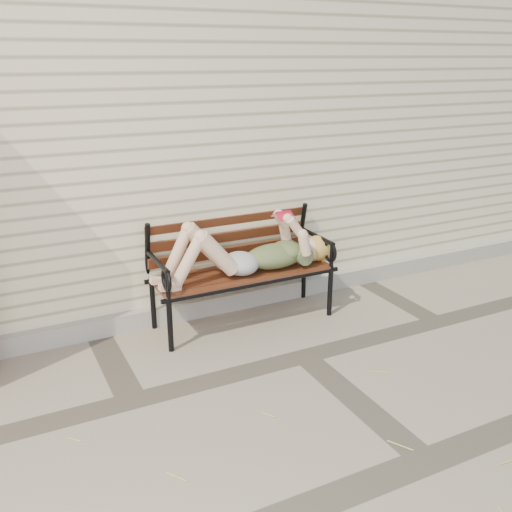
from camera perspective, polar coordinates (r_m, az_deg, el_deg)
ground at (r=4.16m, az=4.88°, el=-9.96°), size 80.00×80.00×0.00m
house_wall at (r=6.39m, az=-9.23°, el=14.38°), size 8.00×4.00×3.00m
foundation_strip at (r=4.89m, az=-1.00°, el=-4.22°), size 8.00×0.10×0.15m
garden_bench at (r=4.52m, az=-1.80°, el=0.41°), size 1.55×0.62×1.01m
reading_woman at (r=4.40m, az=-0.98°, el=0.39°), size 1.47×0.33×0.46m
straw_scatter at (r=3.21m, az=-1.28°, el=-19.80°), size 2.75×1.52×0.01m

